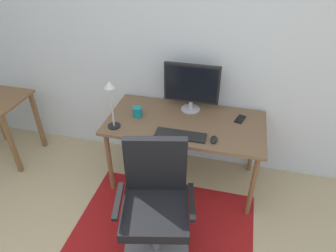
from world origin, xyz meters
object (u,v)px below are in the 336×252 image
(coffee_cup, at_px, (138,112))
(desk_lamp, at_px, (111,98))
(office_chair, at_px, (156,211))
(keyboard, at_px, (181,135))
(cell_phone, at_px, (240,119))
(computer_mouse, at_px, (214,139))
(desk, at_px, (185,128))
(monitor, at_px, (192,85))

(coffee_cup, height_order, desk_lamp, desk_lamp)
(office_chair, bearing_deg, desk_lamp, 119.65)
(keyboard, relative_size, cell_phone, 3.07)
(keyboard, height_order, coffee_cup, coffee_cup)
(coffee_cup, height_order, cell_phone, coffee_cup)
(computer_mouse, height_order, office_chair, office_chair)
(desk, height_order, computer_mouse, computer_mouse)
(desk, relative_size, monitor, 2.78)
(monitor, height_order, computer_mouse, monitor)
(keyboard, xyz_separation_m, coffee_cup, (-0.45, 0.21, 0.04))
(monitor, distance_m, computer_mouse, 0.58)
(coffee_cup, relative_size, desk_lamp, 0.21)
(monitor, relative_size, desk_lamp, 1.16)
(monitor, height_order, office_chair, monitor)
(desk, distance_m, computer_mouse, 0.38)
(desk, height_order, office_chair, office_chair)
(coffee_cup, relative_size, office_chair, 0.10)
(desk, bearing_deg, desk_lamp, -158.71)
(computer_mouse, distance_m, office_chair, 0.74)
(desk, xyz_separation_m, computer_mouse, (0.28, -0.23, 0.08))
(keyboard, bearing_deg, coffee_cup, 155.15)
(computer_mouse, bearing_deg, coffee_cup, 163.65)
(keyboard, bearing_deg, desk, 90.89)
(desk, bearing_deg, keyboard, -89.11)
(desk, distance_m, coffee_cup, 0.46)
(office_chair, bearing_deg, coffee_cup, 103.16)
(desk, bearing_deg, cell_phone, 17.62)
(desk, bearing_deg, coffee_cup, -177.65)
(monitor, distance_m, office_chair, 1.17)
(desk, height_order, coffee_cup, coffee_cup)
(desk, height_order, cell_phone, cell_phone)
(desk, xyz_separation_m, coffee_cup, (-0.45, -0.02, 0.11))
(monitor, height_order, coffee_cup, monitor)
(desk, height_order, desk_lamp, desk_lamp)
(monitor, relative_size, office_chair, 0.52)
(computer_mouse, bearing_deg, monitor, 121.66)
(office_chair, bearing_deg, cell_phone, 48.11)
(office_chair, bearing_deg, desk, 73.20)
(coffee_cup, relative_size, cell_phone, 0.67)
(keyboard, distance_m, office_chair, 0.66)
(desk, relative_size, cell_phone, 10.18)
(desk, xyz_separation_m, monitor, (0.01, 0.22, 0.33))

